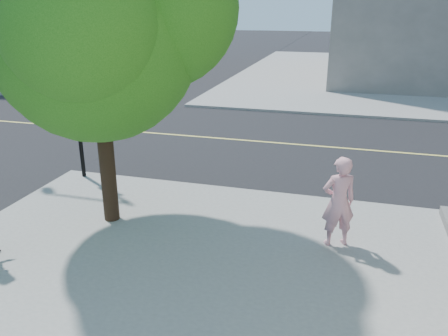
% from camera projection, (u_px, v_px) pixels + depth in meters
% --- Properties ---
extents(ground, '(140.00, 140.00, 0.00)m').
position_uv_depth(ground, '(104.00, 178.00, 12.40)').
color(ground, black).
rests_on(ground, ground).
extents(road_ew, '(140.00, 9.00, 0.01)m').
position_uv_depth(road_ew, '(167.00, 134.00, 16.47)').
color(road_ew, black).
rests_on(road_ew, ground).
extents(man_on_phone, '(0.76, 0.64, 1.77)m').
position_uv_depth(man_on_phone, '(339.00, 202.00, 8.47)').
color(man_on_phone, pink).
rests_on(man_on_phone, sidewalk_se).
extents(street_tree, '(4.91, 4.46, 6.52)m').
position_uv_depth(street_tree, '(99.00, 12.00, 8.34)').
color(street_tree, black).
rests_on(street_tree, sidewalk_se).
extents(signal_pole, '(3.18, 0.36, 3.58)m').
position_uv_depth(signal_pole, '(12.00, 63.00, 11.64)').
color(signal_pole, black).
rests_on(signal_pole, sidewalk_se).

